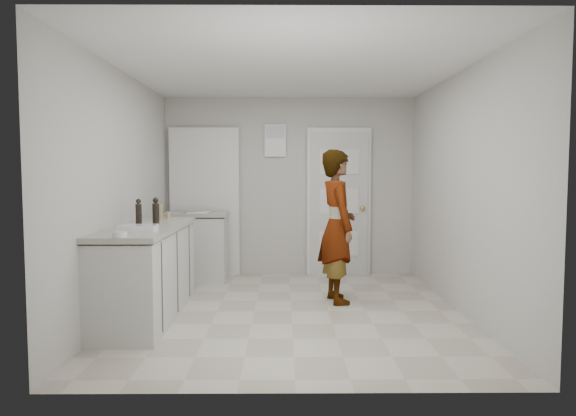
{
  "coord_description": "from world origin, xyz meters",
  "views": [
    {
      "loc": [
        -0.08,
        -5.29,
        1.46
      ],
      "look_at": [
        -0.03,
        0.4,
        1.06
      ],
      "focal_mm": 32.0,
      "sensor_mm": 36.0,
      "label": 1
    }
  ],
  "objects_px": {
    "spice_jar": "(168,215)",
    "egg_bowl": "(120,234)",
    "person": "(337,226)",
    "oil_cruet_b": "(139,213)",
    "oil_cruet_a": "(156,212)",
    "cake_mix_box": "(158,212)",
    "baking_dish": "(138,228)"
  },
  "relations": [
    {
      "from": "cake_mix_box",
      "to": "oil_cruet_b",
      "type": "bearing_deg",
      "value": -73.11
    },
    {
      "from": "person",
      "to": "oil_cruet_a",
      "type": "xyz_separation_m",
      "value": [
        -1.9,
        -0.49,
        0.2
      ]
    },
    {
      "from": "person",
      "to": "cake_mix_box",
      "type": "height_order",
      "value": "person"
    },
    {
      "from": "person",
      "to": "spice_jar",
      "type": "bearing_deg",
      "value": 73.78
    },
    {
      "from": "spice_jar",
      "to": "baking_dish",
      "type": "xyz_separation_m",
      "value": [
        0.02,
        -1.28,
        -0.01
      ]
    },
    {
      "from": "spice_jar",
      "to": "egg_bowl",
      "type": "bearing_deg",
      "value": -90.51
    },
    {
      "from": "person",
      "to": "oil_cruet_b",
      "type": "xyz_separation_m",
      "value": [
        -2.03,
        -0.65,
        0.2
      ]
    },
    {
      "from": "egg_bowl",
      "to": "spice_jar",
      "type": "bearing_deg",
      "value": 89.49
    },
    {
      "from": "cake_mix_box",
      "to": "egg_bowl",
      "type": "relative_size",
      "value": 1.42
    },
    {
      "from": "oil_cruet_a",
      "to": "oil_cruet_b",
      "type": "height_order",
      "value": "oil_cruet_a"
    },
    {
      "from": "cake_mix_box",
      "to": "spice_jar",
      "type": "height_order",
      "value": "cake_mix_box"
    },
    {
      "from": "egg_bowl",
      "to": "oil_cruet_b",
      "type": "bearing_deg",
      "value": 95.84
    },
    {
      "from": "spice_jar",
      "to": "oil_cruet_a",
      "type": "bearing_deg",
      "value": -87.76
    },
    {
      "from": "oil_cruet_b",
      "to": "egg_bowl",
      "type": "distance_m",
      "value": 0.88
    },
    {
      "from": "spice_jar",
      "to": "egg_bowl",
      "type": "relative_size",
      "value": 0.65
    },
    {
      "from": "baking_dish",
      "to": "person",
      "type": "bearing_deg",
      "value": 30.05
    },
    {
      "from": "cake_mix_box",
      "to": "person",
      "type": "bearing_deg",
      "value": 14.03
    },
    {
      "from": "person",
      "to": "spice_jar",
      "type": "height_order",
      "value": "person"
    },
    {
      "from": "oil_cruet_b",
      "to": "spice_jar",
      "type": "bearing_deg",
      "value": 82.81
    },
    {
      "from": "oil_cruet_a",
      "to": "oil_cruet_b",
      "type": "bearing_deg",
      "value": -129.57
    },
    {
      "from": "person",
      "to": "oil_cruet_b",
      "type": "bearing_deg",
      "value": 96.66
    },
    {
      "from": "spice_jar",
      "to": "baking_dish",
      "type": "height_order",
      "value": "spice_jar"
    },
    {
      "from": "oil_cruet_b",
      "to": "baking_dish",
      "type": "height_order",
      "value": "oil_cruet_b"
    },
    {
      "from": "person",
      "to": "spice_jar",
      "type": "relative_size",
      "value": 22.0
    },
    {
      "from": "oil_cruet_a",
      "to": "oil_cruet_b",
      "type": "distance_m",
      "value": 0.2
    },
    {
      "from": "person",
      "to": "oil_cruet_a",
      "type": "bearing_deg",
      "value": 93.44
    },
    {
      "from": "spice_jar",
      "to": "person",
      "type": "bearing_deg",
      "value": -5.21
    },
    {
      "from": "cake_mix_box",
      "to": "oil_cruet_b",
      "type": "distance_m",
      "value": 0.75
    },
    {
      "from": "spice_jar",
      "to": "egg_bowl",
      "type": "xyz_separation_m",
      "value": [
        -0.02,
        -1.69,
        -0.02
      ]
    },
    {
      "from": "spice_jar",
      "to": "oil_cruet_a",
      "type": "relative_size",
      "value": 0.28
    },
    {
      "from": "baking_dish",
      "to": "egg_bowl",
      "type": "distance_m",
      "value": 0.41
    },
    {
      "from": "spice_jar",
      "to": "egg_bowl",
      "type": "distance_m",
      "value": 1.69
    }
  ]
}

